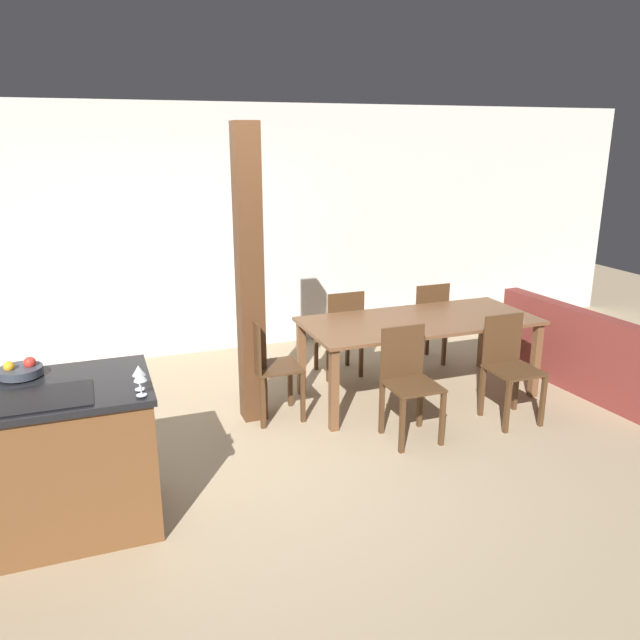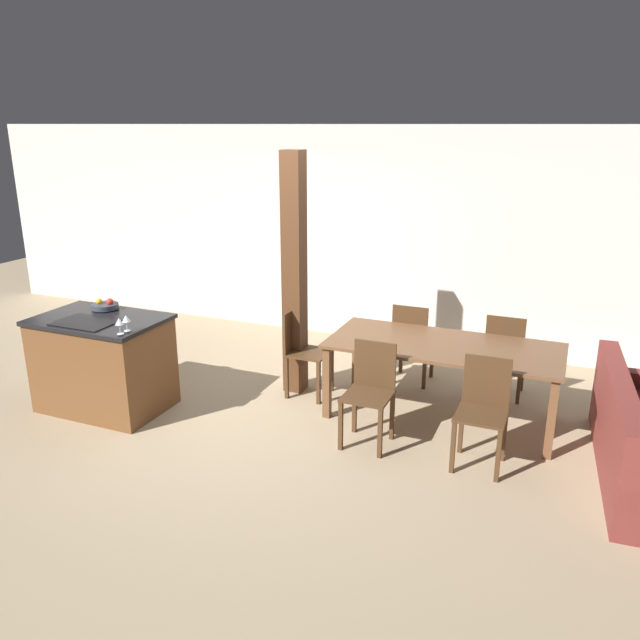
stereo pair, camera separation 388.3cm
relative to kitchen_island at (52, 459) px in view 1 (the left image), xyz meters
name	(u,v)px [view 1 (the left image)]	position (x,y,z in m)	size (l,w,h in m)	color
ground_plane	(257,451)	(1.41, 0.50, -0.47)	(16.00, 16.00, 0.00)	#9E896B
wall_back	(193,233)	(1.41, 3.03, 0.88)	(11.20, 0.08, 2.70)	silver
kitchen_island	(52,459)	(0.00, 0.00, 0.00)	(1.23, 0.82, 0.94)	brown
fruit_bowl	(21,370)	(-0.13, 0.25, 0.51)	(0.26, 0.26, 0.11)	#383D47
wine_glass_near	(140,377)	(0.54, -0.33, 0.59)	(0.07, 0.07, 0.15)	silver
wine_glass_middle	(139,371)	(0.54, -0.24, 0.59)	(0.07, 0.07, 0.15)	silver
dining_table	(419,328)	(3.11, 1.05, 0.19)	(2.14, 0.96, 0.74)	brown
dining_chair_near_left	(409,380)	(2.63, 0.34, 0.01)	(0.40, 0.40, 0.90)	#472D19
dining_chair_near_right	(509,365)	(3.59, 0.34, 0.01)	(0.40, 0.40, 0.90)	#472D19
dining_chair_far_left	(341,330)	(2.63, 1.76, 0.01)	(0.40, 0.40, 0.90)	#472D19
dining_chair_far_right	(426,321)	(3.59, 1.76, 0.01)	(0.40, 0.40, 0.90)	#472D19
dining_chair_head_end	(268,366)	(1.67, 1.05, 0.01)	(0.40, 0.40, 0.90)	#472D19
couch	(599,360)	(4.88, 0.64, -0.20)	(0.97, 2.04, 0.80)	maroon
timber_post	(250,278)	(1.55, 1.12, 0.77)	(0.20, 0.20, 2.47)	#4C2D19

